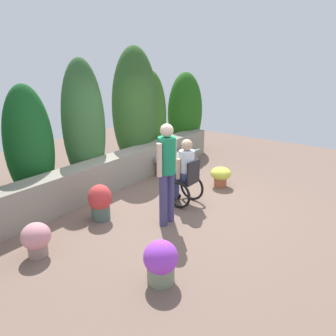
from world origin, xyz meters
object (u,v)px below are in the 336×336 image
at_px(stone_bench, 179,159).
at_px(person_in_wheelchair, 184,174).
at_px(flower_pot_purple_near, 36,239).
at_px(flower_pot_red_accent, 100,201).
at_px(flower_pot_terracotta_by_wall, 221,175).
at_px(flower_pot_small_foreground, 161,261).
at_px(person_standing_companion, 167,168).

height_order(stone_bench, person_in_wheelchair, person_in_wheelchair).
distance_m(flower_pot_purple_near, flower_pot_red_accent, 1.33).
bearing_deg(stone_bench, person_in_wheelchair, -138.00).
bearing_deg(flower_pot_red_accent, stone_bench, 7.74).
distance_m(flower_pot_terracotta_by_wall, flower_pot_small_foreground, 3.51).
bearing_deg(person_in_wheelchair, flower_pot_small_foreground, -153.02).
height_order(person_in_wheelchair, flower_pot_terracotta_by_wall, person_in_wheelchair).
relative_size(stone_bench, person_in_wheelchair, 1.14).
bearing_deg(flower_pot_purple_near, stone_bench, 6.91).
height_order(flower_pot_purple_near, flower_pot_terracotta_by_wall, flower_pot_purple_near).
distance_m(stone_bench, flower_pot_small_foreground, 4.40).
bearing_deg(flower_pot_small_foreground, person_standing_companion, 34.06).
height_order(person_standing_companion, flower_pot_purple_near, person_standing_companion).
relative_size(person_in_wheelchair, flower_pot_small_foreground, 2.27).
xyz_separation_m(person_in_wheelchair, flower_pot_purple_near, (-2.77, 0.71, -0.34)).
xyz_separation_m(flower_pot_terracotta_by_wall, flower_pot_small_foreground, (-3.39, -0.92, 0.03)).
relative_size(flower_pot_terracotta_by_wall, flower_pot_red_accent, 0.70).
xyz_separation_m(person_in_wheelchair, person_standing_companion, (-0.84, -0.22, 0.41)).
distance_m(person_standing_companion, flower_pot_purple_near, 2.26).
xyz_separation_m(stone_bench, person_in_wheelchair, (-1.60, -1.24, 0.33)).
relative_size(flower_pot_purple_near, flower_pot_small_foreground, 0.89).
bearing_deg(flower_pot_terracotta_by_wall, flower_pot_purple_near, 167.73).
xyz_separation_m(person_in_wheelchair, flower_pot_small_foreground, (-2.14, -1.09, -0.32)).
bearing_deg(flower_pot_purple_near, flower_pot_small_foreground, -70.60).
bearing_deg(flower_pot_small_foreground, stone_bench, 31.91).
bearing_deg(flower_pot_purple_near, person_standing_companion, -25.63).
height_order(flower_pot_terracotta_by_wall, flower_pot_red_accent, flower_pot_red_accent).
bearing_deg(person_in_wheelchair, flower_pot_terracotta_by_wall, -7.63).
bearing_deg(person_standing_companion, person_in_wheelchair, 24.30).
relative_size(flower_pot_terracotta_by_wall, flower_pot_small_foreground, 0.79).
bearing_deg(flower_pot_purple_near, person_in_wheelchair, -14.34).
bearing_deg(stone_bench, flower_pot_red_accent, -167.97).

